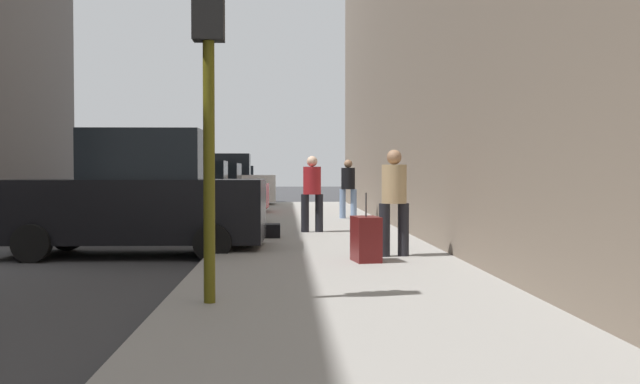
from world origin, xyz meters
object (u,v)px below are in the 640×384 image
Objects in this scene: parked_black_suv at (138,198)px; traffic_light at (209,50)px; parked_dark_green_sedan at (183,197)px; duffel_bag at (272,231)px; pedestrian_in_red_jacket at (312,190)px; rolling_suitcase at (366,239)px; fire_hydrant at (253,210)px; pedestrian_in_tan_coat at (394,197)px; pedestrian_in_jeans at (348,186)px; parked_red_hatchback at (207,191)px; parked_white_van at (221,183)px; parked_gray_coupe at (231,185)px.

parked_black_suv is 6.03m from traffic_light.
parked_dark_green_sedan is 9.59× the size of duffel_bag.
rolling_suitcase is at bearing -83.44° from pedestrian_in_red_jacket.
fire_hydrant is 11.59m from traffic_light.
pedestrian_in_jeans is at bearing 89.42° from pedestrian_in_tan_coat.
parked_black_suv is 10.55× the size of duffel_bag.
parked_black_suv is at bearing 108.70° from traffic_light.
parked_dark_green_sedan is at bearing 115.82° from rolling_suitcase.
parked_red_hatchback is 13.62m from pedestrian_in_tan_coat.
parked_black_suv is at bearing -142.42° from duffel_bag.
pedestrian_in_red_jacket is at bearing -68.46° from parked_red_hatchback.
rolling_suitcase is at bearing -75.75° from fire_hydrant.
fire_hydrant reaches higher than duffel_bag.
parked_dark_green_sedan is 0.99× the size of parked_red_hatchback.
pedestrian_in_red_jacket is at bearing 80.79° from traffic_light.
traffic_light is (1.85, -16.82, 1.91)m from parked_red_hatchback.
parked_white_van is at bearing 98.97° from duffel_bag.
duffel_bag is at bearing 37.58° from parked_black_suv.
pedestrian_in_red_jacket is (3.25, -19.10, 0.26)m from parked_gray_coupe.
pedestrian_in_tan_coat reaches higher than fire_hydrant.
pedestrian_in_tan_coat is at bearing -79.54° from parked_gray_coupe.
rolling_suitcase is (3.86, -24.41, -0.36)m from parked_gray_coupe.
duffel_bag is (0.52, 7.31, -2.47)m from traffic_light.
fire_hydrant is 4.11m from duffel_bag.
traffic_light is 8.18× the size of duffel_bag.
pedestrian_in_red_jacket is at bearing 43.83° from parked_black_suv.
pedestrian_in_red_jacket is at bearing 103.70° from pedestrian_in_tan_coat.
parked_dark_green_sedan and parked_gray_coupe have the same top height.
parked_black_suv reaches higher than parked_dark_green_sedan.
duffel_bag is at bearing 120.75° from pedestrian_in_tan_coat.
pedestrian_in_red_jacket reaches higher than fire_hydrant.
parked_black_suv is 1.09× the size of parked_gray_coupe.
pedestrian_in_tan_coat reaches higher than parked_red_hatchback.
pedestrian_in_jeans is (4.48, -9.13, 0.07)m from parked_white_van.
pedestrian_in_red_jacket is (3.25, 3.12, 0.07)m from parked_black_suv.
parked_white_van reaches higher than fire_hydrant.
parked_white_van is 15.28m from duffel_bag.
parked_gray_coupe is at bearing 93.83° from traffic_light.
parked_black_suv is 1.29× the size of traffic_light.
parked_black_suv is 2.71× the size of pedestrian_in_jeans.
fire_hydrant is (1.80, -5.45, -0.35)m from parked_red_hatchback.
parked_dark_green_sedan is at bearing 99.35° from traffic_light.
parked_gray_coupe is 20.53m from duffel_bag.
pedestrian_in_tan_coat reaches higher than parked_gray_coupe.
parked_red_hatchback is (0.00, 11.35, -0.18)m from parked_black_suv.
pedestrian_in_jeans is 3.89× the size of duffel_bag.
fire_hydrant is 3.19m from pedestrian_in_red_jacket.
fire_hydrant is at bearing 90.25° from traffic_light.
parked_black_suv is at bearing -90.00° from parked_dark_green_sedan.
pedestrian_in_tan_coat is (4.38, -18.44, 0.07)m from parked_white_van.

